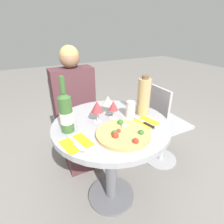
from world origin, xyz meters
The scene contains 14 objects.
ground_plane centered at (0.00, 0.00, 0.00)m, with size 12.00×12.00×0.00m, color gray.
dining_table centered at (0.00, 0.00, 0.57)m, with size 0.81×0.81×0.73m.
chair_behind_diner centered at (-0.08, 0.72, 0.43)m, with size 0.39×0.39×0.87m.
seated_diner centered at (-0.08, 0.58, 0.52)m, with size 0.40×0.40×1.18m.
chair_empty_side centered at (0.64, 0.18, 0.43)m, with size 0.39×0.39×0.87m.
pizza_large centered at (-0.01, -0.17, 0.74)m, with size 0.33×0.33×0.05m.
wine_bottle centered at (-0.29, 0.03, 0.86)m, with size 0.08×0.08×0.35m.
tall_carafe centered at (0.27, 0.01, 0.87)m, with size 0.09×0.09×0.29m.
sugar_shaker centered at (0.17, 0.02, 0.79)m, with size 0.07×0.07×0.12m.
wine_glass_back_right centered at (0.04, 0.14, 0.83)m, with size 0.08×0.08×0.14m.
wine_glass_front_left centered at (-0.08, 0.05, 0.84)m, with size 0.08×0.08×0.15m.
wine_glass_front_right centered at (0.04, 0.05, 0.82)m, with size 0.07×0.07×0.13m.
place_setting_left centered at (-0.28, -0.13, 0.73)m, with size 0.18×0.19×0.01m.
place_setting_right centered at (0.20, -0.11, 0.73)m, with size 0.18×0.19×0.01m.
Camera 1 is at (-0.47, -0.94, 1.32)m, focal length 28.00 mm.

